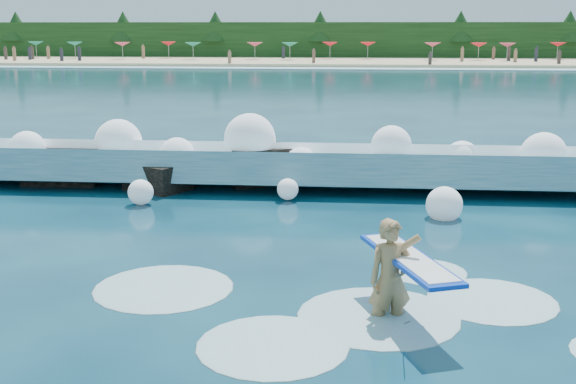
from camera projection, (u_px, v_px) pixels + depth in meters
name	position (u px, v px, depth m)	size (l,w,h in m)	color
ground	(196.00, 279.00, 13.15)	(200.00, 200.00, 0.00)	#072538
beach	(332.00, 62.00, 88.79)	(140.00, 20.00, 0.40)	tan
wet_band	(329.00, 68.00, 78.15)	(140.00, 5.00, 0.08)	silver
treeline	(335.00, 41.00, 97.98)	(140.00, 4.00, 5.00)	black
breaking_wave	(278.00, 167.00, 20.75)	(17.97, 2.80, 1.55)	teal
rock_cluster	(152.00, 170.00, 21.04)	(7.93, 3.17, 1.25)	black
surfer_with_board	(395.00, 275.00, 11.22)	(1.49, 3.06, 1.95)	#9C7549
wave_spray	(278.00, 151.00, 20.50)	(15.83, 4.86, 2.17)	white
surf_foam	(338.00, 310.00, 11.73)	(9.12, 5.35, 0.13)	silver
beach_umbrellas	(332.00, 44.00, 90.29)	(112.10, 6.18, 0.50)	#CA3B5B
beachgoers	(425.00, 56.00, 84.38)	(98.29, 13.59, 1.93)	#3F332D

